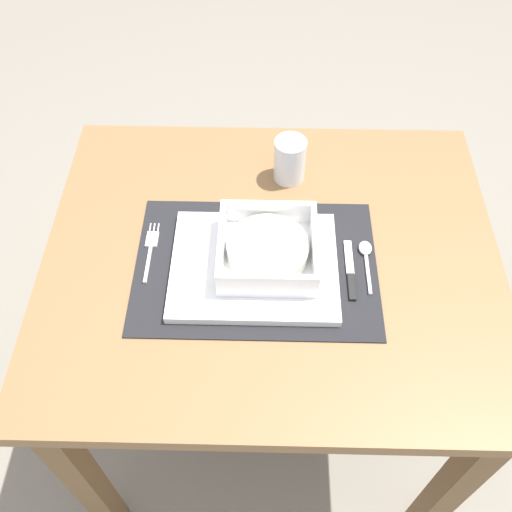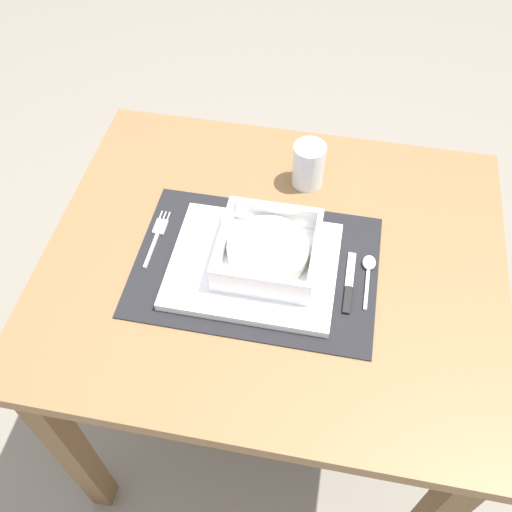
% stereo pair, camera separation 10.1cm
% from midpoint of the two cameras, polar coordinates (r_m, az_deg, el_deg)
% --- Properties ---
extents(ground_plane, '(6.00, 6.00, 0.00)m').
position_cam_midpoint_polar(ground_plane, '(1.66, 2.96, -15.10)').
color(ground_plane, gray).
extents(dining_table, '(0.84, 0.70, 0.71)m').
position_cam_midpoint_polar(dining_table, '(1.14, 4.19, -3.69)').
color(dining_table, brown).
rests_on(dining_table, ground).
extents(placemat, '(0.43, 0.31, 0.00)m').
position_cam_midpoint_polar(placemat, '(1.03, 2.79, -1.14)').
color(placemat, black).
rests_on(placemat, dining_table).
extents(serving_plate, '(0.29, 0.24, 0.02)m').
position_cam_midpoint_polar(serving_plate, '(1.02, 2.59, -1.13)').
color(serving_plate, white).
rests_on(serving_plate, placemat).
extents(porridge_bowl, '(0.17, 0.17, 0.06)m').
position_cam_midpoint_polar(porridge_bowl, '(1.00, 4.08, 0.24)').
color(porridge_bowl, white).
rests_on(porridge_bowl, serving_plate).
extents(fork, '(0.02, 0.14, 0.00)m').
position_cam_midpoint_polar(fork, '(1.08, -7.15, 2.02)').
color(fork, silver).
rests_on(fork, placemat).
extents(spoon, '(0.02, 0.12, 0.01)m').
position_cam_midpoint_polar(spoon, '(1.05, 13.85, -1.37)').
color(spoon, silver).
rests_on(spoon, placemat).
extents(butter_knife, '(0.01, 0.13, 0.01)m').
position_cam_midpoint_polar(butter_knife, '(1.02, 12.01, -3.14)').
color(butter_knife, black).
rests_on(butter_knife, placemat).
extents(drinking_glass, '(0.06, 0.06, 0.09)m').
position_cam_midpoint_polar(drinking_glass, '(1.15, 7.75, 8.64)').
color(drinking_glass, white).
rests_on(drinking_glass, dining_table).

